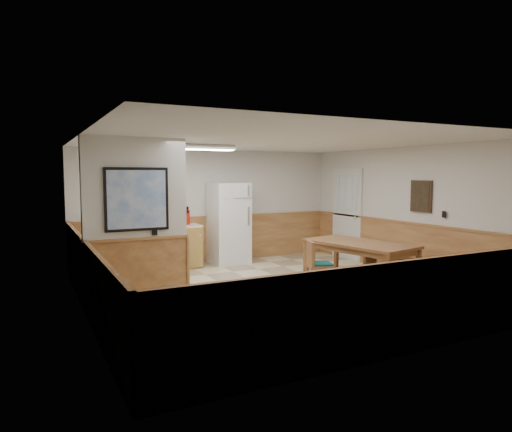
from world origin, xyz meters
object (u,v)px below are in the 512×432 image
refrigerator (229,223)px  dining_bench (401,259)px  fire_extinguisher (188,217)px  soap_bottle (109,223)px  dining_table (359,247)px  dining_chair (315,262)px

refrigerator → dining_bench: 3.69m
dining_bench → fire_extinguisher: fire_extinguisher is taller
dining_bench → soap_bottle: (-4.90, 2.86, 0.66)m
fire_extinguisher → soap_bottle: (-1.61, 0.05, -0.07)m
dining_bench → soap_bottle: size_ratio=8.26×
dining_bench → soap_bottle: bearing=143.0°
refrigerator → dining_table: (1.32, -2.81, -0.23)m
refrigerator → fire_extinguisher: (-0.93, 0.04, 0.18)m
refrigerator → dining_chair: (0.33, -2.89, -0.39)m
dining_bench → dining_chair: dining_chair is taller
dining_chair → soap_bottle: size_ratio=4.21×
dining_chair → soap_bottle: soap_bottle is taller
dining_table → dining_bench: dining_table is taller
dining_table → refrigerator: bearing=103.8°
dining_table → dining_chair: size_ratio=2.49×
dining_table → dining_bench: size_ratio=1.27×
dining_bench → soap_bottle: soap_bottle is taller
soap_bottle → fire_extinguisher: bearing=-1.6°
refrigerator → dining_table: refrigerator is taller
dining_bench → dining_chair: bearing=176.6°
dining_table → dining_chair: (-1.00, -0.08, -0.17)m
refrigerator → soap_bottle: 2.54m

